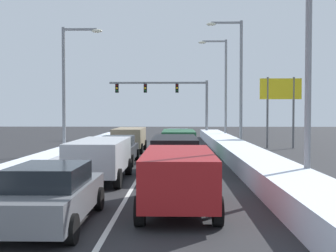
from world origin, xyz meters
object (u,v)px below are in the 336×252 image
at_px(suv_red_right_lane_nearest, 178,175).
at_px(roadside_sign_right, 281,96).
at_px(suv_silver_center_lane_second, 100,156).
at_px(traffic_light_gantry, 172,94).
at_px(sedan_gray_center_lane_nearest, 51,194).
at_px(street_lamp_right_far, 222,82).
at_px(suv_green_right_lane_third, 179,141).
at_px(sedan_charcoal_center_lane_third, 118,150).
at_px(suv_tan_center_lane_fourth, 130,138).
at_px(sedan_white_right_lane_fourth, 178,138).
at_px(street_lamp_right_near, 298,50).
at_px(suv_black_right_lane_second, 175,151).
at_px(street_lamp_left_mid, 69,79).
at_px(street_lamp_right_mid, 237,74).

height_order(suv_red_right_lane_nearest, roadside_sign_right, roadside_sign_right).
distance_m(suv_silver_center_lane_second, traffic_light_gantry, 28.50).
height_order(sedan_gray_center_lane_nearest, street_lamp_right_far, street_lamp_right_far).
height_order(suv_green_right_lane_third, sedan_charcoal_center_lane_third, suv_green_right_lane_third).
bearing_deg(sedan_charcoal_center_lane_third, suv_green_right_lane_third, 43.80).
bearing_deg(suv_tan_center_lane_fourth, roadside_sign_right, 15.65).
height_order(suv_green_right_lane_third, sedan_white_right_lane_fourth, suv_green_right_lane_third).
relative_size(sedan_white_right_lane_fourth, traffic_light_gantry, 0.42).
xyz_separation_m(sedan_white_right_lane_fourth, street_lamp_right_near, (4.09, -17.99, 4.17)).
bearing_deg(roadside_sign_right, street_lamp_right_far, 120.49).
xyz_separation_m(street_lamp_right_near, roadside_sign_right, (3.85, 17.89, -0.91)).
relative_size(sedan_white_right_lane_fourth, sedan_gray_center_lane_nearest, 1.00).
relative_size(sedan_gray_center_lane_nearest, suv_silver_center_lane_second, 0.92).
relative_size(suv_red_right_lane_nearest, traffic_light_gantry, 0.46).
height_order(traffic_light_gantry, roadside_sign_right, traffic_light_gantry).
distance_m(suv_black_right_lane_second, traffic_light_gantry, 26.25).
xyz_separation_m(suv_silver_center_lane_second, roadside_sign_right, (11.14, 15.65, 3.00)).
bearing_deg(sedan_charcoal_center_lane_third, sedan_gray_center_lane_nearest, -89.69).
xyz_separation_m(street_lamp_left_mid, roadside_sign_right, (15.07, 5.16, -0.96)).
bearing_deg(suv_red_right_lane_nearest, sedan_white_right_lane_fourth, 89.86).
xyz_separation_m(suv_tan_center_lane_fourth, street_lamp_right_mid, (7.71, 1.49, 4.56)).
bearing_deg(suv_black_right_lane_second, suv_silver_center_lane_second, -144.50).
xyz_separation_m(suv_black_right_lane_second, sedan_charcoal_center_lane_third, (-3.11, 3.63, -0.25)).
distance_m(suv_black_right_lane_second, suv_green_right_lane_third, 6.81).
bearing_deg(roadside_sign_right, sedan_white_right_lane_fourth, 179.29).
bearing_deg(sedan_white_right_lane_fourth, street_lamp_right_far, 56.66).
xyz_separation_m(suv_silver_center_lane_second, street_lamp_right_near, (7.29, -2.24, 3.92)).
bearing_deg(street_lamp_right_far, street_lamp_right_mid, -88.91).
height_order(suv_red_right_lane_nearest, sedan_charcoal_center_lane_third, suv_red_right_lane_nearest).
bearing_deg(street_lamp_right_mid, street_lamp_right_near, -90.78).
relative_size(suv_red_right_lane_nearest, sedan_white_right_lane_fourth, 1.09).
bearing_deg(street_lamp_right_far, sedan_gray_center_lane_nearest, -104.41).
relative_size(suv_green_right_lane_third, street_lamp_left_mid, 0.59).
xyz_separation_m(suv_red_right_lane_nearest, street_lamp_right_far, (4.21, 27.03, 4.56)).
bearing_deg(suv_silver_center_lane_second, suv_tan_center_lane_fourth, 90.93).
bearing_deg(street_lamp_right_mid, street_lamp_right_far, 91.09).
bearing_deg(traffic_light_gantry, roadside_sign_right, -55.76).
bearing_deg(sedan_charcoal_center_lane_third, roadside_sign_right, 41.31).
bearing_deg(suv_green_right_lane_third, street_lamp_right_far, 72.53).
relative_size(suv_green_right_lane_third, street_lamp_right_far, 0.52).
xyz_separation_m(sedan_charcoal_center_lane_third, street_lamp_right_near, (7.37, -8.03, 4.17)).
distance_m(sedan_white_right_lane_fourth, sedan_charcoal_center_lane_third, 10.49).
distance_m(sedan_gray_center_lane_nearest, sedan_charcoal_center_lane_third, 12.41).
height_order(suv_tan_center_lane_fourth, roadside_sign_right, roadside_sign_right).
height_order(suv_silver_center_lane_second, suv_tan_center_lane_fourth, same).
height_order(suv_black_right_lane_second, street_lamp_left_mid, street_lamp_left_mid).
xyz_separation_m(suv_black_right_lane_second, street_lamp_right_near, (4.27, -4.40, 3.92)).
xyz_separation_m(street_lamp_right_near, street_lamp_left_mid, (-11.22, 12.73, 0.05)).
bearing_deg(street_lamp_right_near, sedan_charcoal_center_lane_third, 132.56).
height_order(suv_black_right_lane_second, suv_green_right_lane_third, same).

